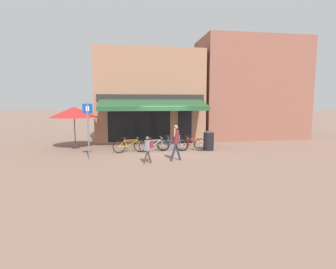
# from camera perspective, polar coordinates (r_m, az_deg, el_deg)

# --- Properties ---
(ground_plane) EXTENTS (160.00, 160.00, 0.00)m
(ground_plane) POSITION_cam_1_polar(r_m,az_deg,el_deg) (13.98, -0.25, -3.79)
(ground_plane) COLOR #846656
(shop_front) EXTENTS (7.10, 4.96, 6.05)m
(shop_front) POSITION_cam_1_polar(r_m,az_deg,el_deg) (18.07, -4.03, 8.24)
(shop_front) COLOR #9E7056
(shop_front) RESTS_ON ground_plane
(neighbour_building) EXTENTS (7.54, 4.00, 7.15)m
(neighbour_building) POSITION_cam_1_polar(r_m,az_deg,el_deg) (20.65, 17.39, 9.34)
(neighbour_building) COLOR #8E5647
(neighbour_building) RESTS_ON ground_plane
(bike_rack_rail) EXTENTS (3.77, 0.04, 0.57)m
(bike_rack_rail) POSITION_cam_1_polar(r_m,az_deg,el_deg) (14.16, -1.48, -1.69)
(bike_rack_rail) COLOR #47494F
(bike_rack_rail) RESTS_ON ground_plane
(bicycle_orange) EXTENTS (1.76, 0.55, 0.81)m
(bicycle_orange) POSITION_cam_1_polar(r_m,az_deg,el_deg) (13.90, -8.37, -2.42)
(bicycle_orange) COLOR black
(bicycle_orange) RESTS_ON ground_plane
(bicycle_silver) EXTENTS (1.63, 0.52, 0.80)m
(bicycle_silver) POSITION_cam_1_polar(r_m,az_deg,el_deg) (13.94, -3.06, -2.36)
(bicycle_silver) COLOR black
(bicycle_silver) RESTS_ON ground_plane
(bicycle_blue) EXTENTS (1.60, 0.70, 0.83)m
(bicycle_blue) POSITION_cam_1_polar(r_m,az_deg,el_deg) (14.23, 0.96, -2.07)
(bicycle_blue) COLOR black
(bicycle_blue) RESTS_ON ground_plane
(bicycle_red) EXTENTS (1.64, 0.55, 0.83)m
(bicycle_red) POSITION_cam_1_polar(r_m,az_deg,el_deg) (14.31, 5.13, -2.08)
(bicycle_red) COLOR black
(bicycle_red) RESTS_ON ground_plane
(pedestrian_adult) EXTENTS (0.56, 0.49, 1.63)m
(pedestrian_adult) POSITION_cam_1_polar(r_m,az_deg,el_deg) (11.74, 1.71, -0.89)
(pedestrian_adult) COLOR #282D47
(pedestrian_adult) RESTS_ON ground_plane
(pedestrian_child) EXTENTS (0.47, 0.39, 1.18)m
(pedestrian_child) POSITION_cam_1_polar(r_m,az_deg,el_deg) (11.26, -4.35, -2.63)
(pedestrian_child) COLOR #47382D
(pedestrian_child) RESTS_ON ground_plane
(litter_bin) EXTENTS (0.58, 0.58, 1.11)m
(litter_bin) POSITION_cam_1_polar(r_m,az_deg,el_deg) (14.52, 8.83, -1.24)
(litter_bin) COLOR black
(litter_bin) RESTS_ON ground_plane
(parking_sign) EXTENTS (0.44, 0.07, 2.62)m
(parking_sign) POSITION_cam_1_polar(r_m,az_deg,el_deg) (12.49, -17.00, 1.99)
(parking_sign) COLOR slate
(parking_sign) RESTS_ON ground_plane
(cafe_parasol) EXTENTS (2.65, 2.65, 2.38)m
(cafe_parasol) POSITION_cam_1_polar(r_m,az_deg,el_deg) (15.83, -19.78, 4.61)
(cafe_parasol) COLOR #4C3D2D
(cafe_parasol) RESTS_ON ground_plane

